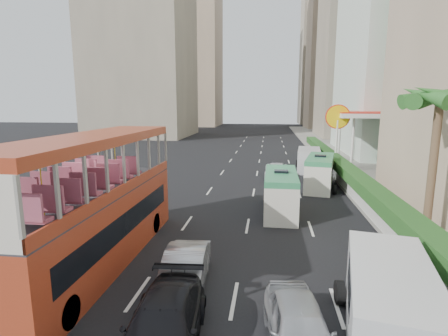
% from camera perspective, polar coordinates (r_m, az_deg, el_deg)
% --- Properties ---
extents(ground_plane, '(200.00, 200.00, 0.00)m').
position_cam_1_polar(ground_plane, '(13.71, 4.26, -16.52)').
color(ground_plane, black).
rests_on(ground_plane, ground).
extents(double_decker_bus, '(2.50, 11.00, 5.06)m').
position_cam_1_polar(double_decker_bus, '(14.35, -20.36, -5.08)').
color(double_decker_bus, '#AC391E').
rests_on(double_decker_bus, ground).
extents(car_silver_lane_a, '(1.64, 4.06, 1.31)m').
position_cam_1_polar(car_silver_lane_a, '(12.71, -6.42, -18.85)').
color(car_silver_lane_a, '#B7B9BE').
rests_on(car_silver_lane_a, ground).
extents(van_asset, '(2.05, 4.34, 1.20)m').
position_cam_1_polar(van_asset, '(30.20, 8.58, -1.57)').
color(van_asset, silver).
rests_on(van_asset, ground).
extents(minibus_near, '(1.85, 5.34, 2.36)m').
position_cam_1_polar(minibus_near, '(20.41, 9.23, -3.99)').
color(minibus_near, silver).
rests_on(minibus_near, ground).
extents(minibus_far, '(2.81, 5.61, 2.38)m').
position_cam_1_polar(minibus_far, '(26.90, 15.35, -0.72)').
color(minibus_far, silver).
rests_on(minibus_far, ground).
extents(panel_van_near, '(3.02, 5.42, 2.05)m').
position_cam_1_polar(panel_van_near, '(10.73, 25.44, -19.50)').
color(panel_van_near, silver).
rests_on(panel_van_near, ground).
extents(panel_van_far, '(2.52, 5.23, 2.02)m').
position_cam_1_polar(panel_van_far, '(33.93, 13.68, 1.30)').
color(panel_van_far, silver).
rests_on(panel_van_far, ground).
extents(sidewalk, '(6.00, 120.00, 0.18)m').
position_cam_1_polar(sidewalk, '(38.64, 19.82, 0.67)').
color(sidewalk, '#99968C').
rests_on(sidewalk, ground).
extents(kerb_wall, '(0.30, 44.00, 1.00)m').
position_cam_1_polar(kerb_wall, '(27.37, 19.02, -1.82)').
color(kerb_wall, silver).
rests_on(kerb_wall, sidewalk).
extents(hedge, '(1.10, 44.00, 0.70)m').
position_cam_1_polar(hedge, '(27.21, 19.13, -0.07)').
color(hedge, '#2D6626').
rests_on(hedge, kerb_wall).
extents(palm_tree, '(0.36, 0.36, 6.40)m').
position_cam_1_polar(palm_tree, '(17.96, 30.89, -0.12)').
color(palm_tree, brown).
rests_on(palm_tree, sidewalk).
extents(shell_station, '(6.50, 8.00, 5.50)m').
position_cam_1_polar(shell_station, '(36.61, 22.27, 4.21)').
color(shell_station, silver).
rests_on(shell_station, ground).
extents(tower_far_a, '(14.00, 14.00, 44.00)m').
position_cam_1_polar(tower_far_a, '(96.93, 18.04, 19.28)').
color(tower_far_a, tan).
rests_on(tower_far_a, ground).
extents(tower_far_b, '(14.00, 14.00, 40.00)m').
position_cam_1_polar(tower_far_b, '(118.17, 15.97, 16.71)').
color(tower_far_b, '#A0947E').
rests_on(tower_far_b, ground).
extents(tower_left_b, '(16.00, 16.00, 46.00)m').
position_cam_1_polar(tower_left_b, '(106.02, -5.35, 19.46)').
color(tower_left_b, tan).
rests_on(tower_left_b, ground).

